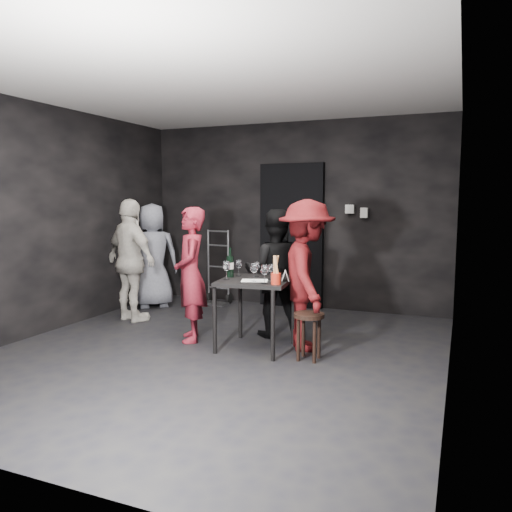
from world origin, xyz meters
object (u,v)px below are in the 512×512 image
at_px(hand_truck, 218,290).
at_px(man_maroon, 307,271).
at_px(bystander_cream, 131,257).
at_px(bystander_grey, 153,255).
at_px(tasting_table, 255,288).
at_px(wine_bottle, 230,266).
at_px(woman_black, 275,274).
at_px(stool, 309,324).
at_px(breadstick_cup, 276,270).
at_px(server_red, 191,274).

bearing_deg(hand_truck, man_maroon, -36.35).
xyz_separation_m(man_maroon, bystander_cream, (-2.46, 0.30, 0.00)).
distance_m(hand_truck, bystander_cream, 1.62).
distance_m(hand_truck, bystander_grey, 1.11).
bearing_deg(tasting_table, wine_bottle, 173.74).
height_order(woman_black, wine_bottle, woman_black).
bearing_deg(bystander_grey, stool, 111.92).
distance_m(bystander_cream, bystander_grey, 0.86).
relative_size(bystander_grey, breadstick_cup, 5.06).
relative_size(server_red, man_maroon, 0.89).
height_order(tasting_table, bystander_grey, bystander_grey).
distance_m(man_maroon, breadstick_cup, 0.45).
bearing_deg(breadstick_cup, stool, 10.42).
bearing_deg(tasting_table, bystander_cream, 165.44).
bearing_deg(tasting_table, hand_truck, 126.69).
height_order(woman_black, man_maroon, man_maroon).
bearing_deg(server_red, tasting_table, 56.61).
height_order(wine_bottle, breadstick_cup, wine_bottle).
xyz_separation_m(server_red, breadstick_cup, (1.10, -0.22, 0.14)).
bearing_deg(man_maroon, bystander_grey, 42.41).
relative_size(stool, bystander_grey, 0.30).
bearing_deg(tasting_table, server_red, 178.68).
bearing_deg(man_maroon, wine_bottle, 77.00).
xyz_separation_m(stool, wine_bottle, (-0.94, 0.18, 0.51)).
relative_size(stool, bystander_cream, 0.28).
height_order(man_maroon, wine_bottle, man_maroon).
height_order(tasting_table, wine_bottle, wine_bottle).
xyz_separation_m(bystander_cream, bystander_grey, (-0.23, 0.83, -0.07)).
bearing_deg(tasting_table, bystander_grey, 148.62).
bearing_deg(bystander_cream, stool, -174.19).
height_order(stool, bystander_grey, bystander_grey).
height_order(bystander_cream, wine_bottle, bystander_cream).
xyz_separation_m(hand_truck, bystander_cream, (-0.54, -1.39, 0.64)).
height_order(tasting_table, man_maroon, man_maroon).
bearing_deg(woman_black, breadstick_cup, 94.93).
height_order(server_red, woman_black, server_red).
bearing_deg(server_red, bystander_grey, -165.39).
xyz_separation_m(tasting_table, bystander_cream, (-1.96, 0.51, 0.20)).
distance_m(woman_black, man_maroon, 0.62).
xyz_separation_m(server_red, woman_black, (0.80, 0.54, -0.03)).
bearing_deg(stool, server_red, 173.50).
distance_m(tasting_table, server_red, 0.80).
bearing_deg(server_red, man_maroon, 66.06).
xyz_separation_m(tasting_table, bystander_grey, (-2.19, 1.33, 0.13)).
xyz_separation_m(bystander_cream, breadstick_cup, (2.26, -0.71, 0.04)).
xyz_separation_m(stool, bystander_grey, (-2.82, 1.48, 0.42)).
xyz_separation_m(man_maroon, breadstick_cup, (-0.19, -0.41, 0.05)).
relative_size(hand_truck, bystander_grey, 0.72).
xyz_separation_m(tasting_table, breadstick_cup, (0.31, -0.20, 0.24)).
bearing_deg(stool, woman_black, 131.74).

